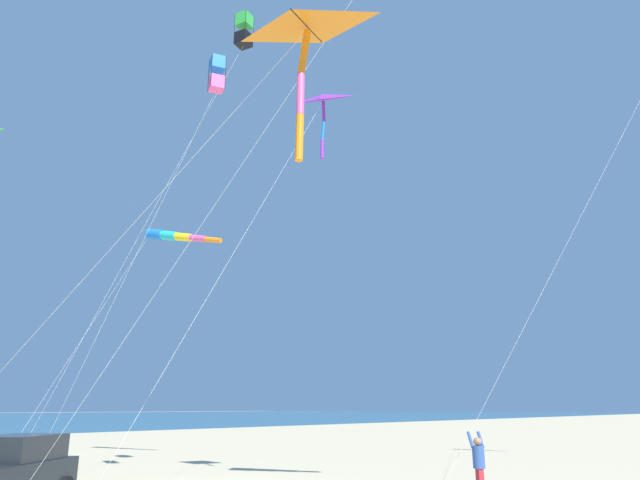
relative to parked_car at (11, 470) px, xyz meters
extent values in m
cube|color=black|center=(0.06, -0.08, -0.20)|extent=(4.04, 4.56, 0.84)
cube|color=black|center=(-0.15, 0.20, 0.56)|extent=(2.84, 3.04, 0.68)
cylinder|color=#335199|center=(8.82, 10.17, 0.17)|extent=(0.51, 0.51, 0.66)
sphere|color=#A37551|center=(8.82, 10.17, 0.62)|extent=(0.25, 0.25, 0.25)
cylinder|color=#335199|center=(8.59, 10.16, 0.67)|extent=(0.36, 0.35, 0.50)
cylinder|color=#335199|center=(8.82, 10.40, 0.67)|extent=(0.36, 0.35, 0.50)
cube|color=silver|center=(-6.37, 4.35, -0.65)|extent=(0.16, 0.25, 0.60)
cylinder|color=#B72833|center=(-6.37, 4.35, -0.11)|extent=(0.32, 0.32, 0.49)
sphere|color=tan|center=(-6.37, 4.35, 0.23)|extent=(0.19, 0.19, 0.19)
cylinder|color=#B72833|center=(-6.28, 4.21, 0.27)|extent=(0.14, 0.31, 0.37)
cylinder|color=#B72833|center=(-6.52, 4.26, 0.27)|extent=(0.14, 0.31, 0.37)
cylinder|color=white|center=(7.28, 2.09, 8.55)|extent=(10.10, 6.32, 19.00)
cube|color=blue|center=(1.67, 5.00, 14.29)|extent=(0.71, 0.71, 0.53)
cube|color=#EF4C93|center=(1.67, 5.00, 13.44)|extent=(0.71, 0.71, 0.53)
cylinder|color=black|center=(1.55, 5.35, 13.86)|extent=(0.02, 0.02, 1.37)
cylinder|color=black|center=(1.31, 4.88, 13.86)|extent=(0.02, 0.02, 1.37)
cylinder|color=black|center=(2.02, 5.11, 13.86)|extent=(0.02, 0.02, 1.37)
cylinder|color=black|center=(1.78, 4.64, 13.86)|extent=(0.02, 0.02, 1.37)
cylinder|color=white|center=(-0.49, 3.29, 6.11)|extent=(4.32, 3.44, 14.13)
cube|color=green|center=(1.34, 6.56, 17.23)|extent=(0.67, 0.67, 0.56)
cube|color=black|center=(1.34, 6.56, 16.33)|extent=(0.67, 0.67, 0.56)
cylinder|color=black|center=(1.55, 6.89, 16.78)|extent=(0.02, 0.02, 1.46)
cylinder|color=black|center=(1.00, 6.77, 16.78)|extent=(0.02, 0.02, 1.46)
cylinder|color=black|center=(1.67, 6.34, 16.78)|extent=(0.02, 0.02, 1.46)
cylinder|color=black|center=(1.12, 6.22, 16.78)|extent=(0.02, 0.02, 1.46)
cylinder|color=white|center=(-1.47, 4.10, 7.55)|extent=(5.62, 4.93, 17.00)
cylinder|color=white|center=(11.45, 16.10, 9.57)|extent=(7.67, 12.76, 21.04)
pyramid|color=purple|center=(4.54, 7.86, 13.10)|extent=(2.05, 1.73, 0.70)
cylinder|color=black|center=(4.52, 7.90, 13.00)|extent=(0.61, 1.30, 0.73)
cylinder|color=purple|center=(4.51, 7.94, 12.53)|extent=(0.18, 0.23, 0.80)
cylinder|color=blue|center=(4.47, 7.95, 11.74)|extent=(0.21, 0.24, 0.80)
cylinder|color=purple|center=(4.47, 7.89, 10.95)|extent=(0.20, 0.21, 0.80)
cylinder|color=white|center=(4.31, 3.77, 6.00)|extent=(0.43, 8.26, 13.90)
pyramid|color=orange|center=(10.95, -0.35, 8.89)|extent=(2.41, 2.02, 0.58)
cylinder|color=black|center=(10.94, -0.32, 8.77)|extent=(0.68, 1.68, 0.50)
cylinder|color=orange|center=(10.88, -0.35, 8.20)|extent=(0.30, 0.25, 0.95)
cylinder|color=#EF4C93|center=(10.87, -0.43, 7.28)|extent=(0.28, 0.30, 0.95)
cylinder|color=orange|center=(10.92, -0.50, 6.35)|extent=(0.22, 0.24, 0.94)
cylinder|color=white|center=(5.08, -1.61, 3.87)|extent=(11.71, 2.59, 9.65)
cylinder|color=blue|center=(-10.98, 11.33, 11.29)|extent=(1.26, 0.90, 0.81)
cylinder|color=#1EB7C6|center=(-10.00, 11.60, 11.09)|extent=(1.22, 0.81, 0.73)
cylinder|color=yellow|center=(-9.03, 11.86, 10.89)|extent=(1.18, 0.72, 0.64)
cylinder|color=#EF4C93|center=(-8.05, 12.13, 10.69)|extent=(1.14, 0.64, 0.56)
cylinder|color=orange|center=(-7.08, 12.40, 10.49)|extent=(1.10, 0.55, 0.47)
cylinder|color=white|center=(-10.34, 7.33, 5.14)|extent=(2.26, 7.74, 12.19)
camera|label=1|loc=(17.51, -7.78, 1.65)|focal=33.27mm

